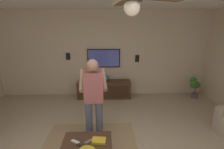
% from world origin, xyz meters
% --- Properties ---
extents(wall_back_tv, '(0.10, 6.95, 2.77)m').
position_xyz_m(wall_back_tv, '(3.24, 0.00, 1.38)').
color(wall_back_tv, '#C6B299').
rests_on(wall_back_tv, ground).
extents(media_console, '(0.45, 1.70, 0.55)m').
position_xyz_m(media_console, '(2.91, 0.01, 0.28)').
color(media_console, '#422B1C').
rests_on(media_console, ground).
extents(tv, '(0.05, 1.05, 0.59)m').
position_xyz_m(tv, '(3.15, 0.01, 1.25)').
color(tv, black).
extents(person_standing, '(0.57, 0.57, 1.64)m').
position_xyz_m(person_standing, '(0.75, 0.19, 0.93)').
color(person_standing, '#4C5166').
rests_on(person_standing, ground).
extents(potted_plant_short, '(0.30, 0.37, 0.67)m').
position_xyz_m(potted_plant_short, '(2.77, -2.91, 0.44)').
color(potted_plant_short, '#4C4C51').
rests_on(potted_plant_short, ground).
extents(remote_white, '(0.12, 0.15, 0.02)m').
position_xyz_m(remote_white, '(0.09, 0.46, 0.41)').
color(remote_white, white).
rests_on(remote_white, coffee_table).
extents(remote_black, '(0.12, 0.15, 0.02)m').
position_xyz_m(remote_black, '(-0.01, 0.35, 0.41)').
color(remote_black, black).
rests_on(remote_black, coffee_table).
extents(remote_grey, '(0.13, 0.14, 0.02)m').
position_xyz_m(remote_grey, '(0.09, 0.23, 0.41)').
color(remote_grey, slate).
rests_on(remote_grey, coffee_table).
extents(book, '(0.18, 0.24, 0.04)m').
position_xyz_m(book, '(0.10, 0.08, 0.42)').
color(book, gold).
rests_on(book, coffee_table).
extents(vase_round, '(0.22, 0.22, 0.22)m').
position_xyz_m(vase_round, '(2.92, -0.05, 0.66)').
color(vase_round, teal).
rests_on(vase_round, media_console).
extents(wall_speaker_left, '(0.06, 0.12, 0.22)m').
position_xyz_m(wall_speaker_left, '(3.16, -1.08, 1.23)').
color(wall_speaker_left, black).
extents(wall_speaker_right, '(0.06, 0.12, 0.22)m').
position_xyz_m(wall_speaker_right, '(3.16, 1.16, 1.32)').
color(wall_speaker_right, black).
extents(ceiling_fan, '(1.13, 1.18, 0.46)m').
position_xyz_m(ceiling_fan, '(-0.53, -0.31, 2.44)').
color(ceiling_fan, '#4C3828').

